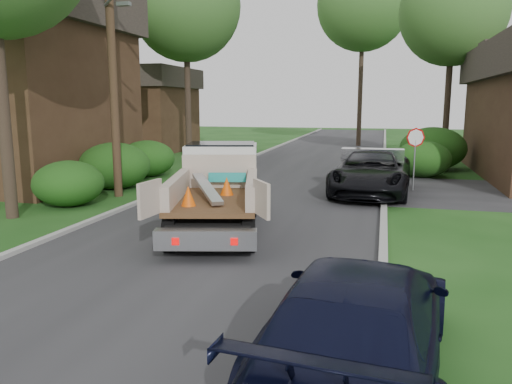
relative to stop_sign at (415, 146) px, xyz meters
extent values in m
plane|color=#184313|center=(-5.20, -9.00, -1.78)|extent=(120.00, 120.00, 0.00)
cube|color=#28282B|center=(-5.20, 1.00, -1.77)|extent=(8.00, 90.00, 0.02)
cube|color=#9E9E99|center=(-9.30, 1.00, -1.72)|extent=(0.20, 90.00, 0.12)
cube|color=#9E9E99|center=(-1.10, 1.00, -1.72)|extent=(0.20, 90.00, 0.12)
cylinder|color=slate|center=(0.00, 0.00, -0.78)|extent=(0.06, 0.06, 2.00)
cylinder|color=#B20A0A|center=(0.00, 0.00, 0.32)|extent=(0.71, 0.32, 0.76)
cylinder|color=#382619|center=(-10.70, -4.00, 3.22)|extent=(0.30, 0.30, 10.00)
cube|color=slate|center=(-9.60, -5.00, 4.82)|extent=(0.45, 0.20, 0.12)
cube|color=#3A2618|center=(-17.20, -2.00, 1.47)|extent=(9.00, 8.00, 6.50)
cube|color=#3A2618|center=(-18.70, 13.00, 0.47)|extent=(7.00, 7.00, 4.50)
cube|color=#332B26|center=(-18.70, 13.00, 3.42)|extent=(7.56, 7.56, 1.40)
cube|color=#332B26|center=(-18.70, 13.00, 4.12)|extent=(1.05, 7.56, 0.20)
ellipsoid|color=#0F4412|center=(-11.40, -6.00, -1.01)|extent=(2.34, 2.34, 1.53)
ellipsoid|color=#0F4412|center=(-11.70, -2.50, -0.84)|extent=(2.86, 2.86, 1.87)
ellipsoid|color=#0F4412|center=(-12.00, 1.00, -0.93)|extent=(2.60, 2.60, 1.70)
ellipsoid|color=#0F4412|center=(0.60, 4.00, -0.93)|extent=(2.60, 2.60, 1.70)
ellipsoid|color=#0F4412|center=(1.30, 7.00, -0.67)|extent=(3.38, 3.38, 2.21)
cylinder|color=#2D2119|center=(-12.00, -8.00, 2.22)|extent=(0.36, 0.36, 8.00)
cylinder|color=#2D2119|center=(-12.70, 8.00, 2.72)|extent=(0.36, 0.36, 9.00)
sphere|color=#2F6A27|center=(-12.70, 8.00, 7.22)|extent=(6.40, 6.40, 6.40)
cylinder|color=#2D2119|center=(2.30, 11.00, 2.47)|extent=(0.36, 0.36, 8.50)
sphere|color=#2F6A27|center=(2.30, 11.00, 6.72)|extent=(6.00, 6.00, 6.00)
cylinder|color=#2D2119|center=(-19.20, 4.00, 2.72)|extent=(0.36, 0.36, 9.00)
cylinder|color=#2D2119|center=(-3.20, 21.00, 3.72)|extent=(0.36, 0.36, 11.00)
sphere|color=#2F6A27|center=(-3.20, 21.00, 9.22)|extent=(7.20, 7.20, 7.20)
cylinder|color=black|center=(-6.78, -6.54, -1.35)|extent=(0.49, 0.91, 0.86)
cylinder|color=black|center=(-5.01, -6.10, -1.35)|extent=(0.49, 0.91, 0.86)
cylinder|color=black|center=(-5.90, -10.08, -1.35)|extent=(0.49, 0.91, 0.86)
cylinder|color=black|center=(-4.13, -9.64, -1.35)|extent=(0.49, 0.91, 0.86)
cube|color=black|center=(-5.48, -8.00, -1.18)|extent=(3.20, 5.87, 0.23)
cube|color=silver|center=(-5.96, -6.04, -0.34)|extent=(2.46, 2.18, 1.49)
cube|color=black|center=(-5.96, -6.04, 0.19)|extent=(2.29, 2.01, 0.53)
cube|color=#472D19|center=(-5.32, -8.65, -0.82)|extent=(2.88, 3.86, 0.12)
cube|color=beige|center=(-5.73, -6.98, -0.29)|extent=(2.07, 0.60, 0.96)
cube|color=beige|center=(-6.25, -8.88, -0.48)|extent=(1.02, 3.23, 0.58)
cube|color=beige|center=(-4.39, -8.42, -0.48)|extent=(1.02, 3.23, 0.58)
cube|color=silver|center=(-4.82, -10.66, -1.25)|extent=(2.22, 0.86, 0.43)
cube|color=#B20505|center=(-5.39, -10.97, -1.25)|extent=(0.16, 0.07, 0.15)
cube|color=#B20505|center=(-4.17, -10.67, -1.25)|extent=(0.16, 0.07, 0.15)
cube|color=beige|center=(-6.02, -10.80, -0.39)|extent=(0.17, 0.87, 0.77)
cube|color=beige|center=(-3.69, -10.23, -0.39)|extent=(0.55, 0.76, 0.77)
cube|color=silver|center=(-5.53, -8.61, -0.49)|extent=(1.56, 2.26, 0.44)
cone|color=#F2590A|center=(-5.62, -9.62, -0.52)|extent=(0.42, 0.42, 0.48)
cone|color=#F2590A|center=(-5.18, -8.02, -0.52)|extent=(0.42, 0.42, 0.48)
cube|color=#148C84|center=(-5.44, -7.15, -0.42)|extent=(1.05, 0.34, 0.27)
imported|color=black|center=(-1.60, -1.15, -0.95)|extent=(3.11, 6.13, 1.66)
imported|color=black|center=(-1.40, -14.40, -1.03)|extent=(2.60, 5.33, 1.49)
camera|label=1|loc=(-1.20, -20.44, 1.63)|focal=35.00mm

